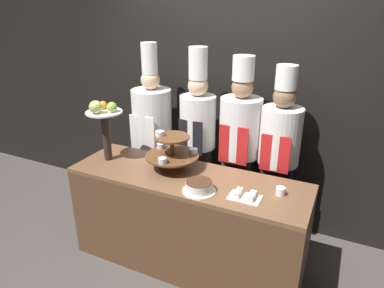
{
  "coord_description": "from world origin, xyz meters",
  "views": [
    {
      "loc": [
        1.12,
        -1.92,
        2.18
      ],
      "look_at": [
        0.0,
        0.42,
        1.12
      ],
      "focal_mm": 32.0,
      "sensor_mm": 36.0,
      "label": 1
    }
  ],
  "objects_px": {
    "fruit_pedestal": "(104,119)",
    "chef_center_left": "(198,136)",
    "cake_square_tray": "(245,196)",
    "tiered_stand": "(172,152)",
    "cake_round": "(199,187)",
    "chef_center_right": "(239,144)",
    "chef_left": "(153,131)",
    "chef_right": "(279,153)",
    "cup_white": "(281,191)"
  },
  "relations": [
    {
      "from": "cup_white",
      "to": "chef_right",
      "type": "xyz_separation_m",
      "value": [
        -0.14,
        0.56,
        0.06
      ]
    },
    {
      "from": "fruit_pedestal",
      "to": "chef_center_right",
      "type": "xyz_separation_m",
      "value": [
        1.04,
        0.62,
        -0.27
      ]
    },
    {
      "from": "fruit_pedestal",
      "to": "cup_white",
      "type": "height_order",
      "value": "fruit_pedestal"
    },
    {
      "from": "chef_center_right",
      "to": "chef_right",
      "type": "bearing_deg",
      "value": 0.01
    },
    {
      "from": "fruit_pedestal",
      "to": "chef_right",
      "type": "distance_m",
      "value": 1.56
    },
    {
      "from": "cake_round",
      "to": "cup_white",
      "type": "distance_m",
      "value": 0.6
    },
    {
      "from": "chef_left",
      "to": "chef_center_right",
      "type": "xyz_separation_m",
      "value": [
        0.94,
        0.0,
        0.02
      ]
    },
    {
      "from": "tiered_stand",
      "to": "cup_white",
      "type": "relative_size",
      "value": 6.45
    },
    {
      "from": "fruit_pedestal",
      "to": "chef_center_right",
      "type": "distance_m",
      "value": 1.24
    },
    {
      "from": "chef_center_left",
      "to": "chef_center_right",
      "type": "height_order",
      "value": "chef_center_left"
    },
    {
      "from": "cup_white",
      "to": "chef_left",
      "type": "height_order",
      "value": "chef_left"
    },
    {
      "from": "tiered_stand",
      "to": "fruit_pedestal",
      "type": "relative_size",
      "value": 0.8
    },
    {
      "from": "cake_round",
      "to": "chef_center_right",
      "type": "bearing_deg",
      "value": 86.0
    },
    {
      "from": "tiered_stand",
      "to": "chef_center_right",
      "type": "relative_size",
      "value": 0.25
    },
    {
      "from": "chef_center_right",
      "to": "tiered_stand",
      "type": "bearing_deg",
      "value": -129.34
    },
    {
      "from": "tiered_stand",
      "to": "chef_center_right",
      "type": "height_order",
      "value": "chef_center_right"
    },
    {
      "from": "cup_white",
      "to": "cake_square_tray",
      "type": "relative_size",
      "value": 0.3
    },
    {
      "from": "fruit_pedestal",
      "to": "chef_center_left",
      "type": "distance_m",
      "value": 0.91
    },
    {
      "from": "cake_round",
      "to": "chef_center_right",
      "type": "distance_m",
      "value": 0.78
    },
    {
      "from": "tiered_stand",
      "to": "cup_white",
      "type": "bearing_deg",
      "value": -2.6
    },
    {
      "from": "cup_white",
      "to": "chef_right",
      "type": "relative_size",
      "value": 0.04
    },
    {
      "from": "chef_left",
      "to": "chef_center_left",
      "type": "relative_size",
      "value": 1.01
    },
    {
      "from": "cake_square_tray",
      "to": "chef_left",
      "type": "xyz_separation_m",
      "value": [
        -1.23,
        0.72,
        0.07
      ]
    },
    {
      "from": "chef_center_left",
      "to": "chef_center_right",
      "type": "relative_size",
      "value": 1.03
    },
    {
      "from": "tiered_stand",
      "to": "cake_round",
      "type": "distance_m",
      "value": 0.47
    },
    {
      "from": "chef_center_left",
      "to": "chef_center_right",
      "type": "bearing_deg",
      "value": -0.01
    },
    {
      "from": "tiered_stand",
      "to": "cake_round",
      "type": "height_order",
      "value": "tiered_stand"
    },
    {
      "from": "tiered_stand",
      "to": "cake_round",
      "type": "xyz_separation_m",
      "value": [
        0.37,
        -0.26,
        -0.12
      ]
    },
    {
      "from": "cup_white",
      "to": "cake_square_tray",
      "type": "bearing_deg",
      "value": -145.16
    },
    {
      "from": "fruit_pedestal",
      "to": "chef_center_left",
      "type": "xyz_separation_m",
      "value": [
        0.61,
        0.62,
        -0.26
      ]
    },
    {
      "from": "fruit_pedestal",
      "to": "cake_round",
      "type": "xyz_separation_m",
      "value": [
        0.99,
        -0.16,
        -0.35
      ]
    },
    {
      "from": "chef_center_right",
      "to": "chef_right",
      "type": "distance_m",
      "value": 0.37
    },
    {
      "from": "chef_center_right",
      "to": "chef_left",
      "type": "bearing_deg",
      "value": -179.99
    },
    {
      "from": "chef_right",
      "to": "chef_center_right",
      "type": "bearing_deg",
      "value": -179.99
    },
    {
      "from": "tiered_stand",
      "to": "chef_right",
      "type": "xyz_separation_m",
      "value": [
        0.79,
        0.52,
        -0.07
      ]
    },
    {
      "from": "tiered_stand",
      "to": "fruit_pedestal",
      "type": "distance_m",
      "value": 0.66
    },
    {
      "from": "chef_left",
      "to": "chef_right",
      "type": "height_order",
      "value": "chef_left"
    },
    {
      "from": "cake_round",
      "to": "chef_left",
      "type": "relative_size",
      "value": 0.14
    },
    {
      "from": "fruit_pedestal",
      "to": "chef_right",
      "type": "bearing_deg",
      "value": 23.66
    },
    {
      "from": "cake_round",
      "to": "chef_center_left",
      "type": "relative_size",
      "value": 0.14
    },
    {
      "from": "cake_square_tray",
      "to": "chef_center_right",
      "type": "distance_m",
      "value": 0.78
    },
    {
      "from": "fruit_pedestal",
      "to": "chef_left",
      "type": "bearing_deg",
      "value": 80.79
    },
    {
      "from": "cup_white",
      "to": "cake_square_tray",
      "type": "height_order",
      "value": "cup_white"
    },
    {
      "from": "cake_round",
      "to": "chef_right",
      "type": "xyz_separation_m",
      "value": [
        0.42,
        0.78,
        0.05
      ]
    },
    {
      "from": "cake_square_tray",
      "to": "chef_center_left",
      "type": "relative_size",
      "value": 0.13
    },
    {
      "from": "tiered_stand",
      "to": "chef_center_right",
      "type": "bearing_deg",
      "value": 50.66
    },
    {
      "from": "chef_center_left",
      "to": "chef_center_right",
      "type": "distance_m",
      "value": 0.43
    },
    {
      "from": "cake_square_tray",
      "to": "chef_left",
      "type": "height_order",
      "value": "chef_left"
    },
    {
      "from": "chef_left",
      "to": "chef_center_left",
      "type": "distance_m",
      "value": 0.52
    },
    {
      "from": "tiered_stand",
      "to": "chef_left",
      "type": "distance_m",
      "value": 0.73
    }
  ]
}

